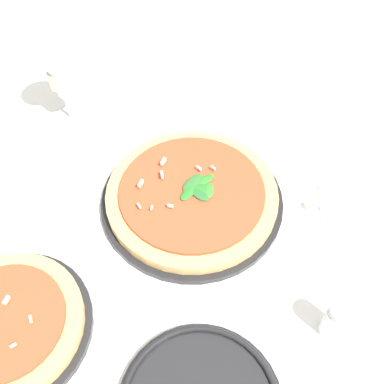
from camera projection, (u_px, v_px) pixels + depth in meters
ground_plane at (203, 219)px, 0.73m from camera, size 6.00×6.00×0.00m
pizza_arugula_main at (192, 197)px, 0.74m from camera, size 0.30×0.30×0.05m
pizza_personal_side at (7, 325)px, 0.61m from camera, size 0.23×0.23×0.05m
wine_glass at (58, 71)px, 0.79m from camera, size 0.08×0.08×0.16m
napkin at (358, 202)px, 0.75m from camera, size 0.14×0.11×0.01m
fork at (363, 200)px, 0.75m from camera, size 0.19×0.09×0.00m
shaker_pepper at (335, 320)px, 0.59m from camera, size 0.03×0.03×0.07m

